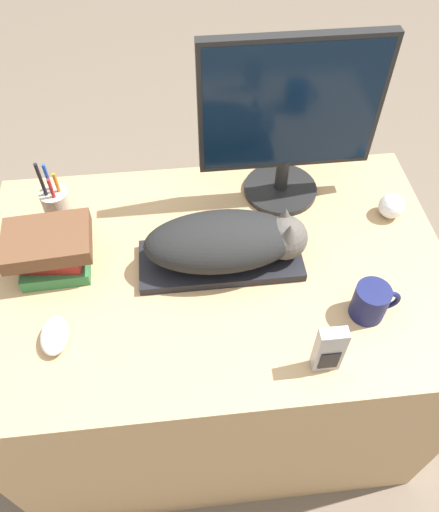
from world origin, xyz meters
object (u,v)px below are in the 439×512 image
at_px(keyboard, 221,261).
at_px(book_stack, 51,250).
at_px(computer_mouse, 55,335).
at_px(phone, 329,350).
at_px(pen_cup, 57,206).
at_px(monitor, 290,116).
at_px(baseball, 391,206).
at_px(cat, 231,241).
at_px(coffee_mug, 371,302).

bearing_deg(keyboard, book_stack, 175.19).
relative_size(computer_mouse, phone, 0.74).
relative_size(computer_mouse, pen_cup, 0.50).
xyz_separation_m(monitor, baseball, (0.28, -0.12, -0.22)).
height_order(baseball, book_stack, book_stack).
xyz_separation_m(cat, book_stack, (-0.43, 0.03, -0.02)).
height_order(keyboard, cat, cat).
distance_m(keyboard, coffee_mug, 0.38).
bearing_deg(keyboard, baseball, 14.18).
bearing_deg(book_stack, monitor, 18.93).
bearing_deg(phone, keyboard, 122.41).
bearing_deg(book_stack, baseball, 5.54).
height_order(cat, coffee_mug, cat).
xyz_separation_m(pen_cup, phone, (0.61, -0.50, 0.01)).
relative_size(computer_mouse, book_stack, 0.47).
distance_m(keyboard, phone, 0.36).
distance_m(cat, monitor, 0.34).
distance_m(phone, book_stack, 0.69).
height_order(computer_mouse, book_stack, book_stack).
bearing_deg(cat, phone, -60.94).
relative_size(cat, phone, 2.92).
relative_size(coffee_mug, baseball, 1.63).
bearing_deg(baseball, coffee_mug, -116.57).
distance_m(cat, baseball, 0.47).
relative_size(monitor, book_stack, 2.15).
bearing_deg(book_stack, phone, -29.32).
bearing_deg(cat, monitor, 54.39).
relative_size(monitor, coffee_mug, 4.13).
bearing_deg(monitor, cat, -125.61).
xyz_separation_m(baseball, phone, (-0.28, -0.43, 0.03)).
relative_size(coffee_mug, pen_cup, 0.55).
distance_m(keyboard, computer_mouse, 0.43).
relative_size(cat, computer_mouse, 3.94).
relative_size(monitor, phone, 3.39).
bearing_deg(monitor, coffee_mug, -73.35).
relative_size(keyboard, monitor, 0.88).
xyz_separation_m(computer_mouse, book_stack, (-0.02, 0.21, 0.05)).
distance_m(monitor, coffee_mug, 0.49).
bearing_deg(keyboard, coffee_mug, -29.36).
bearing_deg(keyboard, pen_cup, 154.72).
bearing_deg(coffee_mug, monitor, 106.65).
height_order(computer_mouse, phone, phone).
height_order(computer_mouse, pen_cup, pen_cup).
bearing_deg(phone, pen_cup, 140.51).
distance_m(keyboard, monitor, 0.40).
xyz_separation_m(baseball, book_stack, (-0.89, -0.09, 0.03)).
relative_size(monitor, pen_cup, 2.26).
distance_m(cat, computer_mouse, 0.46).
height_order(keyboard, book_stack, book_stack).
bearing_deg(baseball, book_stack, -174.46).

